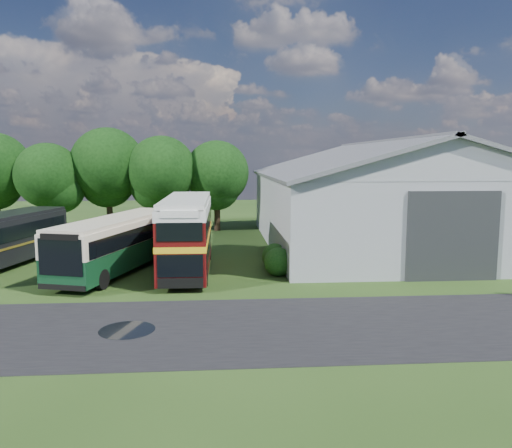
{
  "coord_description": "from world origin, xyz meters",
  "views": [
    {
      "loc": [
        2.17,
        -22.29,
        6.72
      ],
      "look_at": [
        4.43,
        8.0,
        2.76
      ],
      "focal_mm": 35.0,
      "sensor_mm": 36.0,
      "label": 1
    }
  ],
  "objects": [
    {
      "name": "tree_right_a",
      "position": [
        -3.0,
        23.8,
        5.69
      ],
      "size": [
        6.26,
        6.26,
        8.83
      ],
      "color": "black",
      "rests_on": "ground"
    },
    {
      "name": "bus_green_single",
      "position": [
        -3.87,
        7.79,
        1.74
      ],
      "size": [
        6.0,
        12.14,
        3.27
      ],
      "rotation": [
        0.0,
        0.0,
        -0.29
      ],
      "color": "black",
      "rests_on": "ground"
    },
    {
      "name": "puddle",
      "position": [
        -1.5,
        -3.0,
        0.0
      ],
      "size": [
        2.2,
        2.2,
        0.01
      ],
      "primitive_type": "cylinder",
      "color": "black",
      "rests_on": "ground"
    },
    {
      "name": "asphalt_road",
      "position": [
        3.0,
        -3.0,
        0.0
      ],
      "size": [
        60.0,
        8.0,
        0.02
      ],
      "primitive_type": "cube",
      "color": "black",
      "rests_on": "ground"
    },
    {
      "name": "shrub_mid",
      "position": [
        5.6,
        8.0,
        0.0
      ],
      "size": [
        1.6,
        1.6,
        1.6
      ],
      "primitive_type": "sphere",
      "color": "#194714",
      "rests_on": "ground"
    },
    {
      "name": "storage_shed",
      "position": [
        15.0,
        15.98,
        4.17
      ],
      "size": [
        18.8,
        24.8,
        8.15
      ],
      "color": "gray",
      "rests_on": "ground"
    },
    {
      "name": "tree_right_b",
      "position": [
        2.0,
        24.6,
        5.44
      ],
      "size": [
        5.98,
        5.98,
        8.45
      ],
      "color": "black",
      "rests_on": "ground"
    },
    {
      "name": "ground",
      "position": [
        0.0,
        0.0,
        0.0
      ],
      "size": [
        120.0,
        120.0,
        0.0
      ],
      "primitive_type": "plane",
      "color": "#1D3611",
      "rests_on": "ground"
    },
    {
      "name": "tree_mid",
      "position": [
        -8.0,
        24.8,
        6.18
      ],
      "size": [
        6.8,
        6.8,
        9.6
      ],
      "color": "black",
      "rests_on": "ground"
    },
    {
      "name": "shrub_front",
      "position": [
        5.6,
        6.0,
        0.0
      ],
      "size": [
        1.7,
        1.7,
        1.7
      ],
      "primitive_type": "sphere",
      "color": "#194714",
      "rests_on": "ground"
    },
    {
      "name": "bus_maroon_double",
      "position": [
        0.26,
        7.38,
        2.23
      ],
      "size": [
        2.75,
        10.42,
        4.47
      ],
      "rotation": [
        0.0,
        0.0,
        -0.01
      ],
      "color": "black",
      "rests_on": "ground"
    },
    {
      "name": "tree_left_b",
      "position": [
        -13.0,
        23.5,
        5.25
      ],
      "size": [
        5.78,
        5.78,
        8.16
      ],
      "color": "black",
      "rests_on": "ground"
    }
  ]
}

